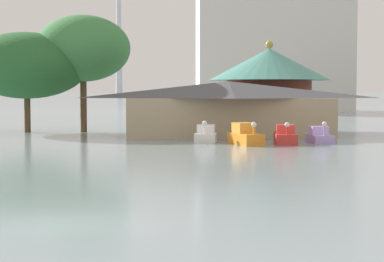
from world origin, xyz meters
The scene contains 10 objects.
ground_plane centered at (0.00, 0.00, 0.00)m, with size 2000.00×2000.00×0.00m, color gray.
pedal_boat_white centered at (5.75, 29.57, 0.51)m, with size 1.76×2.49×1.58m.
pedal_boat_orange centered at (8.31, 27.41, 0.59)m, with size 2.31×3.28×1.60m.
pedal_boat_red centered at (11.12, 27.80, 0.53)m, with size 1.66×2.95×1.55m.
pedal_boat_lavender centered at (13.71, 28.82, 0.46)m, with size 1.67×2.52×1.54m.
boathouse centered at (7.95, 35.75, 2.30)m, with size 17.25×7.42×4.40m.
green_roof_pavilion centered at (12.16, 42.25, 4.36)m, with size 10.81×10.81×8.09m.
shoreline_tree_tall_left centered at (-9.16, 41.66, 5.83)m, with size 10.64×10.64×8.71m.
shoreline_tree_mid centered at (-4.31, 42.08, 7.34)m, with size 8.31×8.31×10.27m.
background_building_block centered at (21.33, 100.38, 11.08)m, with size 26.27×14.99×22.11m.
Camera 1 is at (2.92, -19.07, 3.68)m, focal length 64.60 mm.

